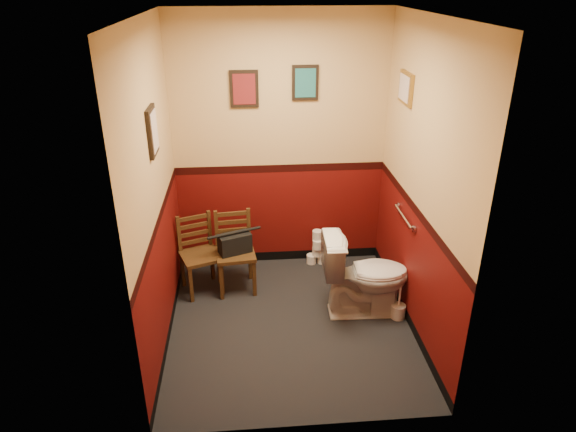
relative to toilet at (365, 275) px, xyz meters
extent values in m
cube|color=black|center=(-0.72, -0.15, -0.40)|extent=(2.20, 2.40, 0.00)
cube|color=silver|center=(-0.72, -0.15, 2.30)|extent=(2.20, 2.40, 0.00)
cube|color=#510A08|center=(-0.72, 1.05, 0.95)|extent=(2.20, 0.00, 2.70)
cube|color=#510A08|center=(-0.72, -1.35, 0.95)|extent=(2.20, 0.00, 2.70)
cube|color=#510A08|center=(-1.82, -0.15, 0.95)|extent=(0.00, 2.40, 2.70)
cube|color=#510A08|center=(0.38, -0.15, 0.95)|extent=(0.00, 2.40, 2.70)
cylinder|color=silver|center=(0.35, 0.10, 0.55)|extent=(0.03, 0.50, 0.03)
cylinder|color=silver|center=(0.37, -0.15, 0.55)|extent=(0.02, 0.06, 0.06)
cylinder|color=silver|center=(0.37, 0.35, 0.55)|extent=(0.02, 0.06, 0.06)
cube|color=black|center=(-1.07, 1.04, 1.55)|extent=(0.28, 0.03, 0.36)
cube|color=maroon|center=(-1.07, 1.02, 1.55)|extent=(0.22, 0.01, 0.30)
cube|color=black|center=(-0.47, 1.04, 1.60)|extent=(0.26, 0.03, 0.34)
cube|color=#206367|center=(-0.47, 1.02, 1.60)|extent=(0.20, 0.01, 0.28)
cube|color=black|center=(-1.80, -0.05, 1.45)|extent=(0.03, 0.30, 0.38)
cube|color=#C4A79A|center=(-1.79, -0.05, 1.45)|extent=(0.01, 0.24, 0.31)
cube|color=olive|center=(0.36, 0.45, 1.65)|extent=(0.03, 0.34, 0.28)
cube|color=#C4A79A|center=(0.35, 0.45, 1.65)|extent=(0.01, 0.28, 0.22)
imported|color=white|center=(0.00, 0.00, 0.00)|extent=(0.83, 0.48, 0.80)
cylinder|color=silver|center=(0.31, -0.13, -0.33)|extent=(0.14, 0.14, 0.14)
cylinder|color=silver|center=(0.31, -0.13, -0.10)|extent=(0.02, 0.02, 0.39)
cube|color=#533419|center=(-1.57, 0.51, 0.00)|extent=(0.48, 0.48, 0.04)
cube|color=#533419|center=(-1.66, 0.30, -0.20)|extent=(0.05, 0.05, 0.40)
cube|color=#533419|center=(-1.78, 0.60, -0.20)|extent=(0.05, 0.05, 0.40)
cube|color=#533419|center=(-1.36, 0.41, -0.20)|extent=(0.05, 0.05, 0.40)
cube|color=#533419|center=(-1.48, 0.71, -0.20)|extent=(0.05, 0.05, 0.40)
cube|color=#533419|center=(-1.78, 0.61, 0.20)|extent=(0.04, 0.04, 0.40)
cube|color=#533419|center=(-1.48, 0.72, 0.20)|extent=(0.04, 0.04, 0.40)
cube|color=#533419|center=(-1.63, 0.66, 0.09)|extent=(0.29, 0.13, 0.04)
cube|color=#533419|center=(-1.63, 0.66, 0.18)|extent=(0.29, 0.13, 0.04)
cube|color=#533419|center=(-1.63, 0.66, 0.26)|extent=(0.29, 0.13, 0.04)
cube|color=#533419|center=(-1.63, 0.66, 0.35)|extent=(0.29, 0.13, 0.04)
cube|color=#533419|center=(-1.22, 0.50, 0.01)|extent=(0.42, 0.42, 0.04)
cube|color=#533419|center=(-1.37, 0.32, -0.20)|extent=(0.04, 0.04, 0.41)
cube|color=#533419|center=(-1.40, 0.65, -0.20)|extent=(0.04, 0.04, 0.41)
cube|color=#533419|center=(-1.04, 0.36, -0.20)|extent=(0.04, 0.04, 0.41)
cube|color=#533419|center=(-1.07, 0.68, -0.20)|extent=(0.04, 0.04, 0.41)
cube|color=#533419|center=(-1.40, 0.65, 0.22)|extent=(0.04, 0.04, 0.41)
cube|color=#533419|center=(-1.07, 0.69, 0.22)|extent=(0.04, 0.04, 0.41)
cube|color=#533419|center=(-1.24, 0.67, 0.10)|extent=(0.31, 0.06, 0.04)
cube|color=#533419|center=(-1.24, 0.67, 0.19)|extent=(0.31, 0.06, 0.04)
cube|color=#533419|center=(-1.24, 0.67, 0.28)|extent=(0.31, 0.06, 0.04)
cube|color=#533419|center=(-1.24, 0.67, 0.38)|extent=(0.31, 0.06, 0.04)
cube|color=black|center=(-1.22, 0.50, 0.13)|extent=(0.35, 0.26, 0.20)
cylinder|color=black|center=(-1.22, 0.50, 0.25)|extent=(0.27, 0.13, 0.03)
cylinder|color=silver|center=(-0.38, 0.95, -0.35)|extent=(0.11, 0.11, 0.10)
cylinder|color=silver|center=(-0.26, 0.95, -0.35)|extent=(0.11, 0.11, 0.10)
cylinder|color=silver|center=(-0.32, 0.94, -0.25)|extent=(0.11, 0.11, 0.10)
cylinder|color=silver|center=(-0.32, 0.92, -0.15)|extent=(0.11, 0.11, 0.10)
cylinder|color=silver|center=(-0.32, 0.95, -0.05)|extent=(0.11, 0.11, 0.10)
camera|label=1|loc=(-1.08, -4.04, 2.56)|focal=32.00mm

